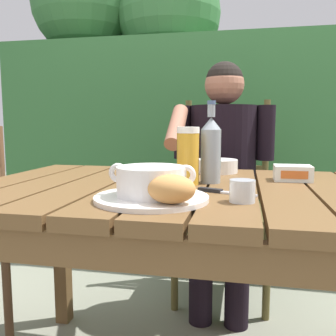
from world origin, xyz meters
name	(u,v)px	position (x,y,z in m)	size (l,w,h in m)	color
dining_table	(183,214)	(0.00, 0.00, 0.65)	(1.34, 0.86, 0.74)	brown
hedge_backdrop	(190,106)	(-0.23, 1.66, 1.05)	(3.15, 0.88, 2.30)	#336836
chair_near_diner	(224,202)	(0.08, 0.87, 0.50)	(0.48, 0.46, 1.06)	brown
person_eating	(222,167)	(0.08, 0.67, 0.72)	(0.48, 0.47, 1.22)	black
serving_plate	(152,198)	(-0.04, -0.23, 0.74)	(0.29, 0.29, 0.01)	white
soup_bowl	(151,180)	(-0.04, -0.23, 0.79)	(0.22, 0.17, 0.08)	white
bread_roll	(172,189)	(0.02, -0.31, 0.78)	(0.12, 0.09, 0.07)	#CC8C4A
beer_glass	(188,156)	(0.01, 0.02, 0.83)	(0.07, 0.07, 0.18)	gold
beer_bottle	(211,149)	(0.08, 0.07, 0.85)	(0.06, 0.06, 0.26)	gray
water_glass_small	(242,191)	(0.18, -0.21, 0.77)	(0.06, 0.06, 0.06)	silver
butter_tub	(293,173)	(0.34, 0.17, 0.76)	(0.12, 0.09, 0.05)	white
table_knife	(221,192)	(0.12, -0.10, 0.74)	(0.17, 0.08, 0.01)	silver
diner_bowl	(217,166)	(0.08, 0.32, 0.76)	(0.16, 0.16, 0.05)	white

